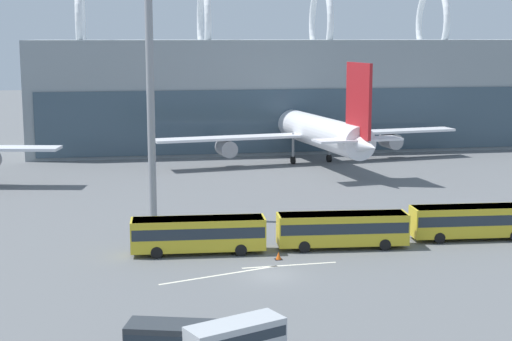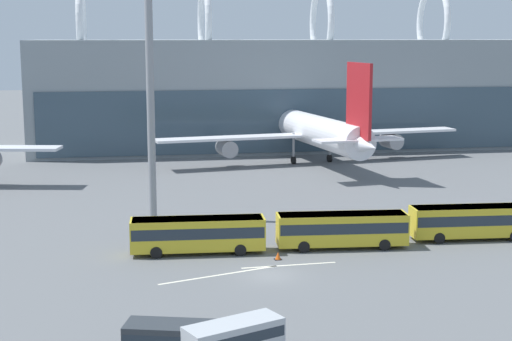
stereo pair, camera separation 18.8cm
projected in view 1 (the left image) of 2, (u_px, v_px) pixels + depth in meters
name	position (u px, v px, depth m)	size (l,w,h in m)	color
ground_plane	(270.00, 275.00, 60.36)	(440.00, 440.00, 0.00)	slate
terminal_building	(483.00, 89.00, 136.97)	(153.17, 23.13, 27.08)	gray
airliner_at_gate_far	(310.00, 129.00, 113.24)	(45.70, 43.08, 14.95)	white
shuttle_bus_0	(198.00, 233.00, 66.15)	(11.42, 3.21, 3.05)	gold
shuttle_bus_1	(342.00, 228.00, 67.89)	(11.46, 3.42, 3.05)	gold
shuttle_bus_2	(473.00, 220.00, 70.82)	(11.43, 3.22, 3.05)	gold
service_van_foreground	(235.00, 339.00, 44.05)	(6.04, 4.11, 2.37)	#B2B7BC
service_van_crossing	(173.00, 338.00, 44.48)	(5.60, 3.50, 2.12)	#2D3338
floodlight_mast	(150.00, 54.00, 76.40)	(2.15, 2.15, 29.75)	gray
lane_stripe_0	(220.00, 275.00, 60.42)	(10.12, 0.25, 0.01)	silver
lane_stripe_1	(430.00, 231.00, 74.07)	(10.59, 0.25, 0.01)	silver
lane_stripe_2	(290.00, 265.00, 63.01)	(7.82, 0.25, 0.01)	silver
traffic_cone_0	(279.00, 256.00, 64.56)	(0.62, 0.62, 0.65)	black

